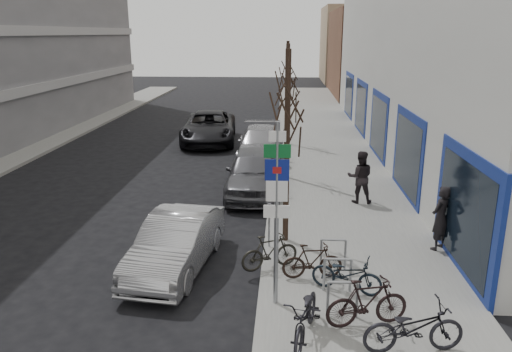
# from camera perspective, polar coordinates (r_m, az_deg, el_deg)

# --- Properties ---
(ground) EXTENTS (120.00, 120.00, 0.00)m
(ground) POSITION_cam_1_polar(r_m,az_deg,el_deg) (11.76, -9.92, -14.30)
(ground) COLOR black
(ground) RESTS_ON ground
(sidewalk_east) EXTENTS (5.00, 70.00, 0.15)m
(sidewalk_east) POSITION_cam_1_polar(r_m,az_deg,el_deg) (20.77, 8.68, -0.40)
(sidewalk_east) COLOR slate
(sidewalk_east) RESTS_ON ground
(brick_building_far) EXTENTS (12.00, 14.00, 8.00)m
(brick_building_far) POSITION_cam_1_polar(r_m,az_deg,el_deg) (50.96, 15.73, 13.35)
(brick_building_far) COLOR brown
(brick_building_far) RESTS_ON ground
(tan_building_far) EXTENTS (13.00, 12.00, 9.00)m
(tan_building_far) POSITION_cam_1_polar(r_m,az_deg,el_deg) (65.78, 13.49, 14.42)
(tan_building_far) COLOR #937A5B
(tan_building_far) RESTS_ON ground
(highway_sign_pole) EXTENTS (0.55, 0.10, 4.20)m
(highway_sign_pole) POSITION_cam_1_polar(r_m,az_deg,el_deg) (10.42, 2.38, -3.23)
(highway_sign_pole) COLOR gray
(highway_sign_pole) RESTS_ON ground
(bike_rack) EXTENTS (0.66, 2.26, 0.83)m
(bike_rack) POSITION_cam_1_polar(r_m,az_deg,el_deg) (11.75, 9.30, -10.64)
(bike_rack) COLOR gray
(bike_rack) RESTS_ON sidewalk_east
(tree_near) EXTENTS (1.80, 1.80, 5.50)m
(tree_near) POSITION_cam_1_polar(r_m,az_deg,el_deg) (13.47, 3.64, 8.37)
(tree_near) COLOR black
(tree_near) RESTS_ON ground
(tree_mid) EXTENTS (1.80, 1.80, 5.50)m
(tree_mid) POSITION_cam_1_polar(r_m,az_deg,el_deg) (19.93, 3.63, 10.87)
(tree_mid) COLOR black
(tree_mid) RESTS_ON ground
(tree_far) EXTENTS (1.80, 1.80, 5.50)m
(tree_far) POSITION_cam_1_polar(r_m,az_deg,el_deg) (26.41, 3.63, 12.14)
(tree_far) COLOR black
(tree_far) RESTS_ON ground
(meter_front) EXTENTS (0.10, 0.08, 1.27)m
(meter_front) POSITION_cam_1_polar(r_m,az_deg,el_deg) (13.79, 1.52, -5.13)
(meter_front) COLOR gray
(meter_front) RESTS_ON sidewalk_east
(meter_mid) EXTENTS (0.10, 0.08, 1.27)m
(meter_mid) POSITION_cam_1_polar(r_m,az_deg,el_deg) (19.02, 2.11, 0.87)
(meter_mid) COLOR gray
(meter_mid) RESTS_ON sidewalk_east
(meter_back) EXTENTS (0.10, 0.08, 1.27)m
(meter_back) POSITION_cam_1_polar(r_m,az_deg,el_deg) (24.37, 2.44, 4.25)
(meter_back) COLOR gray
(meter_back) RESTS_ON sidewalk_east
(bike_near_left) EXTENTS (1.01, 2.03, 1.19)m
(bike_near_left) POSITION_cam_1_polar(r_m,az_deg,el_deg) (9.94, 5.81, -15.26)
(bike_near_left) COLOR black
(bike_near_left) RESTS_ON sidewalk_east
(bike_near_right) EXTENTS (1.83, 0.93, 1.06)m
(bike_near_right) POSITION_cam_1_polar(r_m,az_deg,el_deg) (10.59, 12.59, -13.88)
(bike_near_right) COLOR black
(bike_near_right) RESTS_ON sidewalk_east
(bike_mid_curb) EXTENTS (1.71, 1.02, 1.00)m
(bike_mid_curb) POSITION_cam_1_polar(r_m,az_deg,el_deg) (11.79, 10.35, -10.66)
(bike_mid_curb) COLOR black
(bike_mid_curb) RESTS_ON sidewalk_east
(bike_mid_inner) EXTENTS (1.59, 1.10, 0.94)m
(bike_mid_inner) POSITION_cam_1_polar(r_m,az_deg,el_deg) (12.65, 1.58, -8.61)
(bike_mid_inner) COLOR black
(bike_mid_inner) RESTS_ON sidewalk_east
(bike_far_curb) EXTENTS (1.98, 0.86, 1.17)m
(bike_far_curb) POSITION_cam_1_polar(r_m,az_deg,el_deg) (10.02, 17.61, -15.78)
(bike_far_curb) COLOR black
(bike_far_curb) RESTS_ON sidewalk_east
(bike_far_inner) EXTENTS (1.54, 0.66, 0.91)m
(bike_far_inner) POSITION_cam_1_polar(r_m,az_deg,el_deg) (12.28, 6.46, -9.60)
(bike_far_inner) COLOR black
(bike_far_inner) RESTS_ON sidewalk_east
(parked_car_front) EXTENTS (2.03, 4.48, 1.42)m
(parked_car_front) POSITION_cam_1_polar(r_m,az_deg,el_deg) (13.05, -9.13, -7.57)
(parked_car_front) COLOR #ACADB2
(parked_car_front) RESTS_ON ground
(parked_car_mid) EXTENTS (2.06, 5.03, 1.71)m
(parked_car_mid) POSITION_cam_1_polar(r_m,az_deg,el_deg) (18.83, -0.19, 0.52)
(parked_car_mid) COLOR #55555B
(parked_car_mid) RESTS_ON ground
(parked_car_back) EXTENTS (2.37, 5.46, 1.56)m
(parked_car_back) POSITION_cam_1_polar(r_m,az_deg,el_deg) (23.82, 0.60, 3.66)
(parked_car_back) COLOR #96959A
(parked_car_back) RESTS_ON ground
(lane_car) EXTENTS (3.31, 6.32, 1.70)m
(lane_car) POSITION_cam_1_polar(r_m,az_deg,el_deg) (27.91, -5.39, 5.57)
(lane_car) COLOR black
(lane_car) RESTS_ON ground
(pedestrian_near) EXTENTS (0.77, 0.77, 1.81)m
(pedestrian_near) POSITION_cam_1_polar(r_m,az_deg,el_deg) (14.48, 20.32, -4.52)
(pedestrian_near) COLOR black
(pedestrian_near) RESTS_ON sidewalk_east
(pedestrian_far) EXTENTS (0.71, 0.50, 1.87)m
(pedestrian_far) POSITION_cam_1_polar(r_m,az_deg,el_deg) (17.70, 11.82, -0.07)
(pedestrian_far) COLOR black
(pedestrian_far) RESTS_ON sidewalk_east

